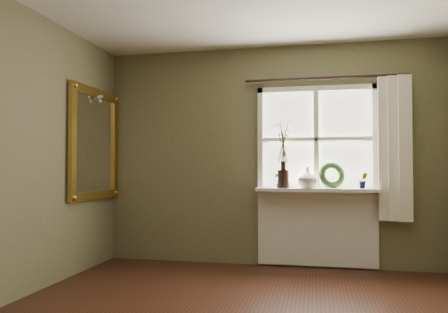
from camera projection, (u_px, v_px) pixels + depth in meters
wall_back at (270, 155)px, 5.24m from camera, size 4.00×0.10×2.60m
window_frame at (316, 139)px, 5.06m from camera, size 1.36×0.06×1.24m
window_sill at (317, 190)px, 4.94m from camera, size 1.36×0.26×0.04m
window_apron at (317, 228)px, 5.03m from camera, size 1.36×0.04×0.88m
dark_jug at (284, 179)px, 5.02m from camera, size 0.16×0.16×0.21m
cream_vase at (307, 178)px, 4.96m from camera, size 0.26×0.26×0.24m
wreath at (332, 178)px, 4.95m from camera, size 0.33×0.22×0.31m
potted_plant_left at (278, 180)px, 5.03m from camera, size 0.10×0.07×0.18m
potted_plant_right at (363, 180)px, 4.84m from camera, size 0.11×0.09×0.18m
curtain at (394, 148)px, 4.79m from camera, size 0.36×0.12×1.59m
curtain_rod at (325, 78)px, 5.00m from camera, size 1.84×0.03×0.03m
gilt_mirror at (95, 144)px, 5.06m from camera, size 0.10×1.07×1.28m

